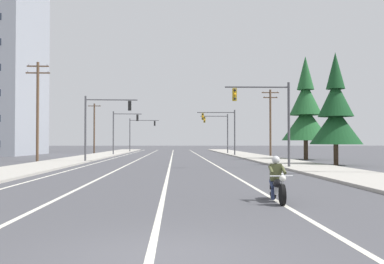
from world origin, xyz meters
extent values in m
plane|color=#47474C|center=(0.00, 0.00, 0.00)|extent=(400.00, 400.00, 0.00)
cube|color=beige|center=(-0.20, 45.00, 0.00)|extent=(0.16, 100.00, 0.01)
cube|color=beige|center=(-3.73, 45.00, 0.00)|extent=(0.16, 100.00, 0.01)
cube|color=beige|center=(3.52, 45.00, 0.00)|extent=(0.16, 100.00, 0.01)
cube|color=beige|center=(-6.85, 45.00, 0.00)|extent=(0.16, 100.00, 0.01)
cube|color=#ADA89E|center=(9.98, 40.00, 0.07)|extent=(4.40, 110.00, 0.14)
cube|color=#ADA89E|center=(-9.98, 40.00, 0.07)|extent=(4.40, 110.00, 0.14)
cylinder|color=black|center=(3.45, 5.79, 0.32)|extent=(0.15, 0.64, 0.64)
cylinder|color=black|center=(3.52, 7.34, 0.32)|extent=(0.15, 0.64, 0.64)
cylinder|color=silver|center=(3.46, 5.89, 0.64)|extent=(0.08, 0.33, 0.68)
sphere|color=white|center=(3.45, 5.75, 0.82)|extent=(0.20, 0.20, 0.20)
cylinder|color=silver|center=(3.46, 5.94, 0.87)|extent=(0.70, 0.07, 0.04)
ellipsoid|color=black|center=(3.48, 6.45, 0.60)|extent=(0.34, 0.57, 0.28)
cube|color=silver|center=(3.49, 6.57, 0.37)|extent=(0.26, 0.45, 0.24)
cube|color=black|center=(3.50, 6.89, 0.54)|extent=(0.30, 0.53, 0.12)
cube|color=black|center=(3.52, 7.29, 0.62)|extent=(0.21, 0.37, 0.08)
cylinder|color=silver|center=(3.36, 6.97, 0.30)|extent=(0.10, 0.55, 0.08)
cube|color=#4C512D|center=(3.50, 6.85, 0.92)|extent=(0.37, 0.25, 0.56)
sphere|color=silver|center=(3.50, 6.83, 1.33)|extent=(0.26, 0.26, 0.26)
cylinder|color=navy|center=(3.63, 6.70, 0.54)|extent=(0.16, 0.45, 0.30)
cylinder|color=navy|center=(3.64, 6.52, 0.24)|extent=(0.12, 0.16, 0.35)
cylinder|color=#4C512D|center=(3.69, 6.58, 1.02)|extent=(0.12, 0.53, 0.27)
cylinder|color=navy|center=(3.35, 6.71, 0.54)|extent=(0.16, 0.45, 0.30)
cylinder|color=navy|center=(3.33, 6.54, 0.24)|extent=(0.12, 0.16, 0.35)
cylinder|color=#4C512D|center=(3.29, 6.60, 1.02)|extent=(0.12, 0.53, 0.27)
cylinder|color=#47474C|center=(8.40, 23.95, 3.10)|extent=(0.18, 0.18, 6.20)
cylinder|color=#47474C|center=(6.09, 23.96, 5.85)|extent=(4.62, 0.13, 0.11)
cube|color=#B79319|center=(4.48, 23.97, 5.30)|extent=(0.30, 0.24, 0.90)
sphere|color=black|center=(4.48, 23.82, 5.60)|extent=(0.18, 0.18, 0.18)
sphere|color=orange|center=(4.48, 23.82, 5.30)|extent=(0.18, 0.18, 0.18)
sphere|color=black|center=(4.48, 23.82, 5.00)|extent=(0.18, 0.18, 0.18)
cylinder|color=#47474C|center=(-8.16, 34.01, 3.10)|extent=(0.18, 0.18, 6.20)
cylinder|color=#47474C|center=(-5.75, 34.09, 5.85)|extent=(4.82, 0.27, 0.11)
cube|color=black|center=(-4.06, 34.14, 5.30)|extent=(0.31, 0.25, 0.90)
sphere|color=black|center=(-4.07, 34.30, 5.60)|extent=(0.18, 0.18, 0.18)
sphere|color=orange|center=(-4.07, 34.30, 5.30)|extent=(0.18, 0.18, 0.18)
sphere|color=black|center=(-4.07, 34.30, 5.00)|extent=(0.18, 0.18, 0.18)
cylinder|color=#47474C|center=(8.23, 51.50, 3.10)|extent=(0.18, 0.18, 6.20)
cylinder|color=#47474C|center=(5.70, 51.59, 5.85)|extent=(5.07, 0.28, 0.11)
cube|color=#B79319|center=(3.93, 51.65, 5.30)|extent=(0.31, 0.25, 0.90)
sphere|color=black|center=(3.92, 51.49, 5.60)|extent=(0.18, 0.18, 0.18)
sphere|color=orange|center=(3.92, 51.49, 5.30)|extent=(0.18, 0.18, 0.18)
sphere|color=black|center=(3.92, 51.49, 5.00)|extent=(0.18, 0.18, 0.18)
cylinder|color=#47474C|center=(-8.49, 55.01, 3.10)|extent=(0.18, 0.18, 6.20)
cylinder|color=#47474C|center=(-6.52, 55.13, 5.85)|extent=(3.96, 0.34, 0.11)
cube|color=black|center=(-5.13, 55.21, 5.30)|extent=(0.31, 0.26, 0.90)
sphere|color=black|center=(-5.14, 55.36, 5.60)|extent=(0.18, 0.18, 0.18)
sphere|color=orange|center=(-5.14, 55.36, 5.30)|extent=(0.18, 0.18, 0.18)
sphere|color=black|center=(-5.14, 55.36, 5.00)|extent=(0.18, 0.18, 0.18)
cylinder|color=#47474C|center=(8.32, 60.19, 3.10)|extent=(0.18, 0.18, 6.20)
cylinder|color=#47474C|center=(6.21, 60.24, 5.85)|extent=(4.21, 0.21, 0.11)
cube|color=#B79319|center=(4.74, 60.27, 5.30)|extent=(0.31, 0.25, 0.90)
sphere|color=black|center=(4.74, 60.12, 5.60)|extent=(0.18, 0.18, 0.18)
sphere|color=orange|center=(4.74, 60.12, 5.30)|extent=(0.18, 0.18, 0.18)
sphere|color=black|center=(4.74, 60.12, 5.00)|extent=(0.18, 0.18, 0.18)
cylinder|color=#47474C|center=(-8.11, 73.95, 3.10)|extent=(0.18, 0.18, 6.20)
cylinder|color=#47474C|center=(-5.44, 74.09, 5.85)|extent=(5.35, 0.40, 0.11)
cube|color=black|center=(-3.57, 74.19, 5.30)|extent=(0.31, 0.26, 0.90)
sphere|color=black|center=(-3.58, 74.35, 5.60)|extent=(0.18, 0.18, 0.18)
sphere|color=orange|center=(-3.58, 74.35, 5.30)|extent=(0.18, 0.18, 0.18)
sphere|color=black|center=(-3.58, 74.35, 5.00)|extent=(0.18, 0.18, 0.18)
cylinder|color=brown|center=(-13.04, 35.47, 4.80)|extent=(0.26, 0.26, 9.61)
cube|color=brown|center=(-13.04, 35.47, 9.21)|extent=(2.09, 0.12, 0.12)
cylinder|color=slate|center=(-13.91, 35.47, 9.31)|extent=(0.08, 0.08, 0.12)
cylinder|color=slate|center=(-12.16, 35.47, 9.31)|extent=(0.08, 0.08, 0.12)
cube|color=brown|center=(-13.04, 35.47, 8.56)|extent=(2.31, 0.12, 0.12)
cylinder|color=slate|center=(-14.01, 35.47, 8.66)|extent=(0.08, 0.08, 0.12)
cylinder|color=slate|center=(-12.07, 35.47, 8.66)|extent=(0.08, 0.08, 0.12)
cylinder|color=brown|center=(12.75, 50.03, 4.39)|extent=(0.26, 0.26, 8.78)
cube|color=brown|center=(12.75, 50.03, 8.38)|extent=(2.29, 0.12, 0.12)
cylinder|color=slate|center=(11.79, 50.03, 8.48)|extent=(0.08, 0.08, 0.12)
cylinder|color=slate|center=(13.71, 50.03, 8.48)|extent=(0.08, 0.08, 0.12)
cube|color=brown|center=(12.75, 50.03, 7.73)|extent=(1.90, 0.12, 0.12)
cylinder|color=slate|center=(11.96, 50.03, 7.83)|extent=(0.08, 0.08, 0.12)
cylinder|color=slate|center=(13.55, 50.03, 7.83)|extent=(0.08, 0.08, 0.12)
cylinder|color=#4C3828|center=(-13.30, 66.69, 4.15)|extent=(0.26, 0.26, 8.29)
cube|color=#4C3828|center=(-13.30, 66.69, 7.89)|extent=(2.11, 0.12, 0.12)
cylinder|color=slate|center=(-14.19, 66.69, 7.99)|extent=(0.08, 0.08, 0.12)
cylinder|color=slate|center=(-12.41, 66.69, 7.99)|extent=(0.08, 0.08, 0.12)
cylinder|color=#423023|center=(13.23, 27.74, 0.85)|extent=(0.38, 0.38, 1.71)
cone|color=#14421E|center=(13.23, 27.74, 3.21)|extent=(4.18, 4.18, 3.00)
cone|color=#14421E|center=(13.23, 27.74, 5.45)|extent=(2.84, 2.84, 3.00)
cone|color=#14421E|center=(13.23, 27.74, 7.70)|extent=(1.50, 1.50, 3.00)
cylinder|color=#423023|center=(14.15, 39.02, 1.03)|extent=(0.46, 0.46, 2.06)
cone|color=#1E5628|center=(14.15, 39.02, 3.87)|extent=(5.04, 5.04, 3.61)
cone|color=#1E5628|center=(14.15, 39.02, 6.58)|extent=(3.43, 3.43, 3.61)
cone|color=#1E5628|center=(14.15, 39.02, 9.29)|extent=(1.81, 1.81, 3.61)
camera|label=1|loc=(0.21, -7.42, 1.93)|focal=41.23mm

